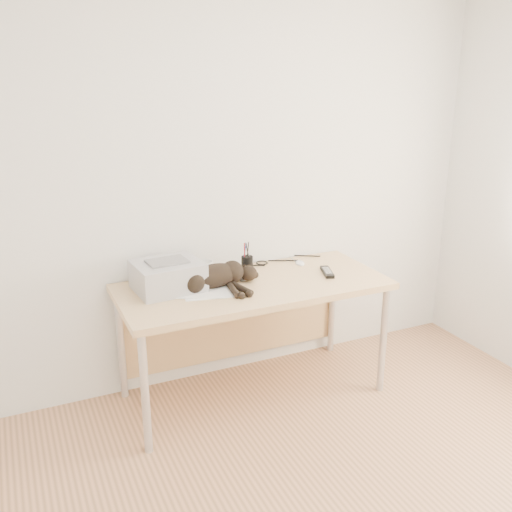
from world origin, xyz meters
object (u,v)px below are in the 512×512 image
desk (248,299)px  cat (212,278)px  mug (205,269)px  printer (168,276)px  pen_cup (247,264)px  mouse (300,262)px

desk → cat: cat is taller
mug → printer: bearing=-155.2°
cat → pen_cup: 0.35m
desk → mug: (-0.22, 0.15, 0.18)m
desk → mug: bearing=145.0°
cat → mug: cat is taller
printer → mouse: 0.92m
mug → mouse: size_ratio=1.07×
pen_cup → cat: bearing=-149.5°
desk → printer: (-0.49, 0.03, 0.22)m
pen_cup → mouse: 0.38m
desk → printer: size_ratio=4.04×
mug → pen_cup: size_ratio=0.55×
desk → pen_cup: size_ratio=8.47×
pen_cup → mouse: bearing=-0.3°
desk → pen_cup: pen_cup is taller
cat → mug: bearing=76.3°
cat → printer: bearing=155.0°
printer → cat: printer is taller
desk → cat: (-0.25, -0.06, 0.20)m
cat → desk: bearing=8.6°
printer → mug: bearing=24.8°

